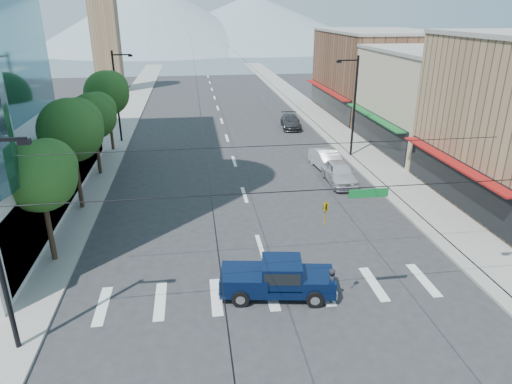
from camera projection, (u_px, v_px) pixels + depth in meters
ground at (280, 311)px, 20.52m from camera, size 160.00×160.00×0.00m
sidewalk_left at (123, 120)px, 55.71m from camera, size 4.00×120.00×0.15m
sidewalk_right at (313, 114)px, 58.81m from camera, size 4.00×120.00×0.15m
shop_mid at (440, 101)px, 43.48m from camera, size 12.00×14.00×9.00m
shop_far at (376, 74)px, 58.00m from camera, size 12.00×18.00×10.00m
clock_tower at (104, 23)px, 71.42m from camera, size 4.80×4.80×20.40m
mountain_left at (153, 15)px, 152.37m from camera, size 80.00×80.00×22.00m
mountain_right at (252, 20)px, 166.82m from camera, size 90.00×90.00×18.00m
tree_near at (43, 173)px, 22.84m from camera, size 3.65×3.64×6.71m
tree_midnear at (73, 128)px, 29.05m from camera, size 4.09×4.09×7.52m
tree_midfar at (95, 114)px, 35.71m from camera, size 3.65×3.64×6.71m
tree_far at (108, 92)px, 41.92m from camera, size 4.09×4.09×7.52m
signal_rig at (292, 228)px, 17.90m from camera, size 21.80×0.20×9.00m
lamp_pole_nw at (118, 93)px, 44.88m from camera, size 2.00×0.25×9.00m
lamp_pole_ne at (353, 103)px, 40.28m from camera, size 2.00×0.25×9.00m
pickup_truck at (277, 277)px, 21.34m from camera, size 5.64×2.74×1.83m
pedestrian at (332, 285)px, 20.94m from camera, size 0.54×0.70×1.69m
parked_car_near at (340, 173)px, 35.33m from camera, size 2.09×5.02×1.70m
parked_car_mid at (328, 160)px, 38.33m from camera, size 2.23×5.15×1.65m
parked_car_far at (291, 122)px, 51.99m from camera, size 2.52×5.22×1.47m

